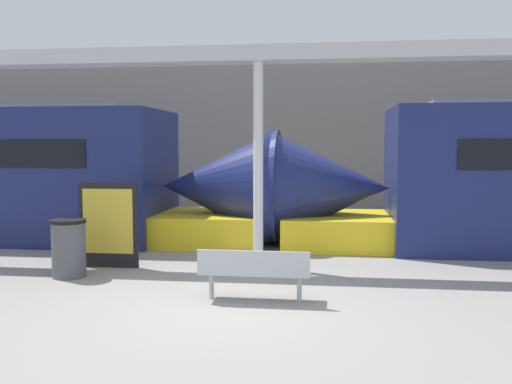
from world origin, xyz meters
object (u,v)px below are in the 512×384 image
at_px(trash_bin, 69,248).
at_px(poster_board, 108,225).
at_px(support_column_near, 258,166).
at_px(bench_near, 254,270).

distance_m(trash_bin, poster_board, 0.97).
xyz_separation_m(poster_board, support_column_near, (2.75, 0.43, 1.09)).
distance_m(bench_near, poster_board, 3.61).
bearing_deg(support_column_near, poster_board, -171.20).
bearing_deg(support_column_near, bench_near, -84.18).
height_order(trash_bin, support_column_near, support_column_near).
height_order(bench_near, trash_bin, trash_bin).
distance_m(poster_board, support_column_near, 2.99).
xyz_separation_m(trash_bin, poster_board, (0.39, 0.84, 0.30)).
bearing_deg(trash_bin, support_column_near, 21.91).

